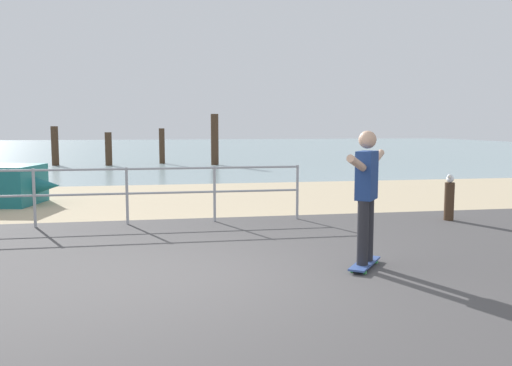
# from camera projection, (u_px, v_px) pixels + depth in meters

# --- Properties ---
(ground_plane) EXTENTS (24.00, 10.00, 0.04)m
(ground_plane) POSITION_uv_depth(u_px,v_px,m) (207.00, 306.00, 5.36)
(ground_plane) COLOR #474444
(ground_plane) RESTS_ON ground
(beach_strip) EXTENTS (24.00, 6.00, 0.04)m
(beach_strip) POSITION_uv_depth(u_px,v_px,m) (178.00, 199.00, 13.19)
(beach_strip) COLOR tan
(beach_strip) RESTS_ON ground
(sea_surface) EXTENTS (72.00, 50.00, 0.04)m
(sea_surface) POSITION_uv_depth(u_px,v_px,m) (165.00, 149.00, 40.58)
(sea_surface) COLOR #849EA3
(sea_surface) RESTS_ON ground
(railing_fence) EXTENTS (9.50, 0.05, 1.05)m
(railing_fence) POSITION_uv_depth(u_px,v_px,m) (34.00, 189.00, 9.32)
(railing_fence) COLOR #9EA0A5
(railing_fence) RESTS_ON ground
(skateboard) EXTENTS (0.64, 0.76, 0.08)m
(skateboard) POSITION_uv_depth(u_px,v_px,m) (365.00, 264.00, 6.74)
(skateboard) COLOR #334C8C
(skateboard) RESTS_ON ground
(skateboarder) EXTENTS (0.94, 1.21, 1.65)m
(skateboarder) POSITION_uv_depth(u_px,v_px,m) (366.00, 189.00, 6.64)
(skateboarder) COLOR #26262B
(skateboarder) RESTS_ON skateboard
(bollard_short) EXTENTS (0.18, 0.18, 0.73)m
(bollard_short) POSITION_uv_depth(u_px,v_px,m) (449.00, 202.00, 10.06)
(bollard_short) COLOR #422D1E
(bollard_short) RESTS_ON ground
(seagull) EXTENTS (0.31, 0.44, 0.18)m
(seagull) POSITION_uv_depth(u_px,v_px,m) (450.00, 179.00, 10.00)
(seagull) COLOR white
(seagull) RESTS_ON bollard_short
(groyne_post_0) EXTENTS (0.31, 0.31, 1.74)m
(groyne_post_0) POSITION_uv_depth(u_px,v_px,m) (55.00, 146.00, 23.58)
(groyne_post_0) COLOR #422D1E
(groyne_post_0) RESTS_ON ground
(groyne_post_1) EXTENTS (0.30, 0.30, 1.48)m
(groyne_post_1) POSITION_uv_depth(u_px,v_px,m) (109.00, 149.00, 23.57)
(groyne_post_1) COLOR #422D1E
(groyne_post_1) RESTS_ON ground
(groyne_post_2) EXTENTS (0.26, 0.26, 1.64)m
(groyne_post_2) POSITION_uv_depth(u_px,v_px,m) (162.00, 146.00, 24.78)
(groyne_post_2) COLOR #422D1E
(groyne_post_2) RESTS_ON ground
(groyne_post_3) EXTENTS (0.34, 0.34, 2.28)m
(groyne_post_3) POSITION_uv_depth(u_px,v_px,m) (215.00, 140.00, 23.93)
(groyne_post_3) COLOR #422D1E
(groyne_post_3) RESTS_ON ground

